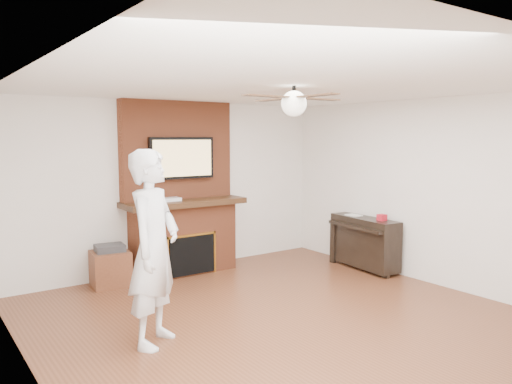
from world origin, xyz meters
TOP-DOWN VIEW (x-y plane):
  - room_shell at (0.00, 0.00)m, footprint 5.36×5.86m
  - fireplace at (0.00, 2.55)m, footprint 1.78×0.64m
  - tv at (0.00, 2.50)m, footprint 1.00×0.08m
  - ceiling_fan at (-0.00, 0.00)m, footprint 1.21×1.21m
  - person at (-1.39, 0.38)m, footprint 0.82×0.79m
  - side_table at (-1.10, 2.48)m, footprint 0.54×0.54m
  - piano at (2.31, 1.10)m, footprint 0.56×1.22m
  - cable_box at (-0.24, 2.45)m, footprint 0.33×0.20m
  - candle_orange at (-0.16, 2.34)m, footprint 0.07×0.07m
  - candle_green at (0.02, 2.33)m, footprint 0.07×0.07m
  - candle_cream at (0.02, 2.33)m, footprint 0.08×0.08m
  - candle_blue at (0.14, 2.32)m, footprint 0.06×0.06m

SIDE VIEW (x-z plane):
  - candle_blue at x=0.14m, z-range 0.00..0.07m
  - candle_green at x=0.02m, z-range 0.00..0.10m
  - candle_orange at x=-0.16m, z-range 0.00..0.12m
  - candle_cream at x=0.02m, z-range 0.00..0.12m
  - side_table at x=-1.10m, z-range -0.02..0.53m
  - piano at x=2.31m, z-range -0.02..0.85m
  - person at x=-1.39m, z-range 0.00..1.87m
  - fireplace at x=0.00m, z-range -0.25..2.25m
  - cable_box at x=-0.24m, z-range 1.08..1.13m
  - room_shell at x=0.00m, z-range -0.18..2.68m
  - tv at x=0.00m, z-range 1.38..1.98m
  - ceiling_fan at x=0.00m, z-range 2.18..2.49m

